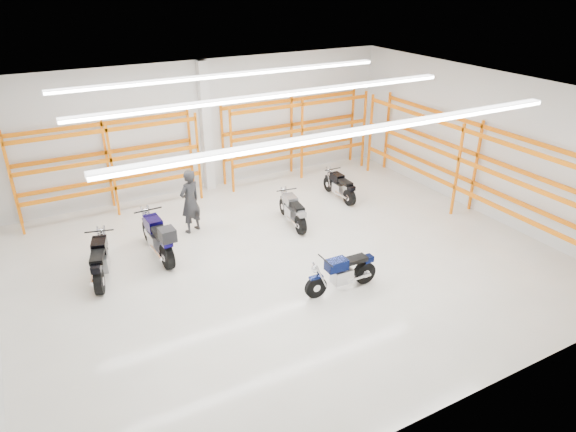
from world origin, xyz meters
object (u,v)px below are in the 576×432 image
motorcycle_main (344,273)px  motorcycle_back_a (100,261)px  motorcycle_back_b (159,238)px  standing_man (190,201)px  structural_column (206,127)px  motorcycle_back_d (340,187)px  motorcycle_back_c (293,211)px

motorcycle_main → motorcycle_back_a: motorcycle_back_a is taller
motorcycle_back_b → standing_man: 1.75m
motorcycle_back_a → structural_column: (4.59, 4.40, 1.74)m
motorcycle_back_d → structural_column: (-3.58, 3.09, 1.81)m
motorcycle_back_a → structural_column: structural_column is taller
motorcycle_back_b → motorcycle_back_d: bearing=8.5°
motorcycle_back_b → motorcycle_back_c: (4.17, 0.01, -0.14)m
motorcycle_main → motorcycle_back_c: motorcycle_back_c is taller
standing_man → structural_column: bearing=-143.9°
structural_column → motorcycle_back_b: bearing=-126.3°
motorcycle_main → motorcycle_back_b: (-3.56, 3.67, 0.15)m
motorcycle_back_b → motorcycle_back_c: bearing=0.2°
motorcycle_back_d → motorcycle_main: bearing=-122.8°
motorcycle_back_a → motorcycle_back_d: motorcycle_back_a is taller
motorcycle_back_a → standing_man: standing_man is taller
standing_man → structural_column: (1.69, 2.95, 1.27)m
motorcycle_main → motorcycle_back_d: (3.00, 4.66, -0.02)m
motorcycle_main → motorcycle_back_a: size_ratio=0.92×
motorcycle_back_a → motorcycle_back_c: 5.79m
structural_column → motorcycle_back_d: bearing=-40.8°
motorcycle_back_a → motorcycle_back_c: bearing=3.4°
motorcycle_back_b → motorcycle_back_c: size_ratio=1.23×
motorcycle_back_b → structural_column: size_ratio=0.54×
motorcycle_back_a → standing_man: 3.28m
motorcycle_main → standing_man: 5.32m
motorcycle_back_a → motorcycle_back_d: 8.28m
motorcycle_main → motorcycle_back_d: motorcycle_main is taller
motorcycle_back_c → structural_column: structural_column is taller
motorcycle_main → motorcycle_back_b: 5.12m
motorcycle_back_c → standing_man: standing_man is taller
motorcycle_main → structural_column: 7.97m
standing_man → motorcycle_back_d: bearing=154.5°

